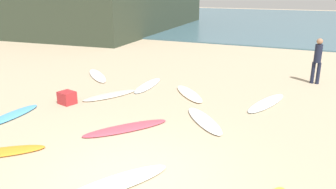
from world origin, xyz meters
The scene contains 14 objects.
ground_plane centered at (0.00, 0.00, 0.00)m, with size 120.00×120.00×0.00m, color tan.
ocean_water centered at (0.00, 36.96, 0.04)m, with size 120.00×40.00×0.08m, color #426675.
surfboard_0 centered at (-2.72, 6.01, 0.04)m, with size 0.51×2.25×0.07m, color white.
surfboard_1 centered at (-3.34, 4.32, 0.04)m, with size 0.57×2.05×0.07m, color silver.
surfboard_2 centered at (0.43, 3.46, 0.04)m, with size 0.53×2.18×0.09m, color white.
surfboard_3 centered at (-3.20, -0.31, 0.04)m, with size 0.50×1.92×0.07m, color orange.
surfboard_5 centered at (-5.41, 6.44, 0.04)m, with size 0.53×2.51×0.09m, color silver.
surfboard_6 centered at (-1.31, 2.08, 0.04)m, with size 0.54×2.40×0.07m, color #D7485B.
surfboard_7 centered at (-4.87, 1.45, 0.04)m, with size 0.51×2.06×0.08m, color #50A2DD.
surfboard_8 centered at (1.81, 5.76, 0.04)m, with size 0.53×2.43×0.08m, color white.
surfboard_9 centered at (-0.87, 5.65, 0.04)m, with size 0.54×2.15×0.09m, color #F7E6C5.
surfboard_10 centered at (-0.09, -0.31, 0.04)m, with size 0.56×2.30×0.08m, color white.
beachgoer_near centered at (3.13, 9.11, 1.01)m, with size 0.34×0.30×1.79m.
beach_cooler centered at (-4.16, 3.08, 0.20)m, with size 0.50×0.43×0.41m, color #B2282D.
Camera 1 is at (3.17, -5.02, 3.63)m, focal length 35.84 mm.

